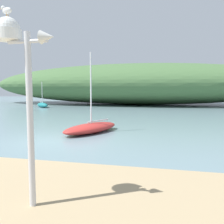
# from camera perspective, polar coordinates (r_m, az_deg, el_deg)

# --- Properties ---
(ground_plane) EXTENTS (120.00, 120.00, 0.00)m
(ground_plane) POSITION_cam_1_polar(r_m,az_deg,el_deg) (11.68, -14.14, -6.71)
(ground_plane) COLOR gray
(distant_hill) EXTENTS (49.47, 15.82, 6.47)m
(distant_hill) POSITION_cam_1_polar(r_m,az_deg,el_deg) (38.76, 5.92, 6.67)
(distant_hill) COLOR #476B3D
(distant_hill) RESTS_ON ground
(mast_structure) EXTENTS (1.15, 0.49, 3.56)m
(mast_structure) POSITION_cam_1_polar(r_m,az_deg,el_deg) (4.83, -21.96, 12.93)
(mast_structure) COLOR silver
(mast_structure) RESTS_ON beach_sand
(seagull_on_radar) EXTENTS (0.29, 0.13, 0.21)m
(seagull_on_radar) POSITION_cam_1_polar(r_m,az_deg,el_deg) (5.10, -23.98, 21.44)
(seagull_on_radar) COLOR orange
(seagull_on_radar) RESTS_ON mast_structure
(sailboat_inner_mooring) EXTENTS (2.99, 2.96, 3.40)m
(sailboat_inner_mooring) POSITION_cam_1_polar(r_m,az_deg,el_deg) (33.19, -16.35, 1.66)
(sailboat_inner_mooring) COLOR teal
(sailboat_inner_mooring) RESTS_ON ground
(sailboat_outer_mooring) EXTENTS (2.94, 4.23, 4.46)m
(sailboat_outer_mooring) POSITION_cam_1_polar(r_m,az_deg,el_deg) (13.41, -5.00, -3.76)
(sailboat_outer_mooring) COLOR #B72D28
(sailboat_outer_mooring) RESTS_ON ground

